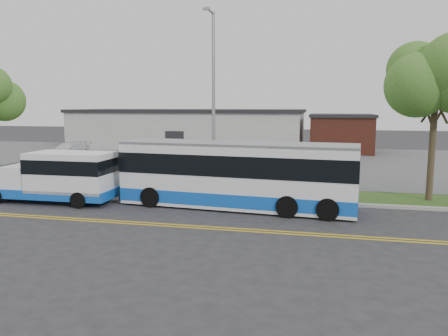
% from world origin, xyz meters
% --- Properties ---
extents(ground, '(140.00, 140.00, 0.00)m').
position_xyz_m(ground, '(0.00, 0.00, 0.00)').
color(ground, '#28282B').
rests_on(ground, ground).
extents(lane_line_north, '(70.00, 0.12, 0.01)m').
position_xyz_m(lane_line_north, '(0.00, -3.85, 0.01)').
color(lane_line_north, gold).
rests_on(lane_line_north, ground).
extents(lane_line_south, '(70.00, 0.12, 0.01)m').
position_xyz_m(lane_line_south, '(0.00, -4.15, 0.01)').
color(lane_line_south, gold).
rests_on(lane_line_south, ground).
extents(curb, '(80.00, 0.30, 0.15)m').
position_xyz_m(curb, '(0.00, 1.10, 0.07)').
color(curb, '#9E9B93').
rests_on(curb, ground).
extents(verge, '(80.00, 3.30, 0.10)m').
position_xyz_m(verge, '(0.00, 2.90, 0.05)').
color(verge, '#254D19').
rests_on(verge, ground).
extents(parking_lot, '(80.00, 25.00, 0.10)m').
position_xyz_m(parking_lot, '(0.00, 17.00, 0.05)').
color(parking_lot, '#4C4C4F').
rests_on(parking_lot, ground).
extents(commercial_building, '(25.40, 10.40, 4.35)m').
position_xyz_m(commercial_building, '(-6.00, 27.00, 2.18)').
color(commercial_building, '#9E9E99').
rests_on(commercial_building, ground).
extents(brick_wing, '(6.30, 7.30, 3.90)m').
position_xyz_m(brick_wing, '(10.50, 26.00, 1.96)').
color(brick_wing, brown).
rests_on(brick_wing, ground).
extents(tree_east, '(5.20, 5.20, 8.33)m').
position_xyz_m(tree_east, '(14.00, 3.00, 6.20)').
color(tree_east, '#362B1D').
rests_on(tree_east, verge).
extents(streetlight_near, '(0.35, 1.53, 9.50)m').
position_xyz_m(streetlight_near, '(3.00, 2.73, 5.23)').
color(streetlight_near, gray).
rests_on(streetlight_near, verge).
extents(shuttle_bus, '(6.57, 2.27, 2.50)m').
position_xyz_m(shuttle_bus, '(-3.82, -1.18, 1.34)').
color(shuttle_bus, '#104FB8').
rests_on(shuttle_bus, ground).
extents(transit_bus, '(11.21, 3.45, 3.06)m').
position_xyz_m(transit_bus, '(4.89, -0.31, 1.55)').
color(transit_bus, silver).
rests_on(transit_bus, ground).
extents(pedestrian, '(0.69, 0.61, 1.59)m').
position_xyz_m(pedestrian, '(-6.07, 4.00, 0.90)').
color(pedestrian, black).
rests_on(pedestrian, verge).
extents(parked_car_a, '(2.86, 4.68, 1.45)m').
position_xyz_m(parked_car_a, '(-0.27, 10.00, 0.83)').
color(parked_car_a, '#A1A4A7').
rests_on(parked_car_a, parking_lot).
extents(parked_car_b, '(2.64, 4.86, 1.34)m').
position_xyz_m(parked_car_b, '(-13.68, 14.97, 0.77)').
color(parked_car_b, white).
rests_on(parked_car_b, parking_lot).
extents(grocery_bag_left, '(0.32, 0.32, 0.32)m').
position_xyz_m(grocery_bag_left, '(-6.37, 3.75, 0.26)').
color(grocery_bag_left, white).
rests_on(grocery_bag_left, verge).
extents(grocery_bag_right, '(0.32, 0.32, 0.32)m').
position_xyz_m(grocery_bag_right, '(-5.77, 4.25, 0.26)').
color(grocery_bag_right, white).
rests_on(grocery_bag_right, verge).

